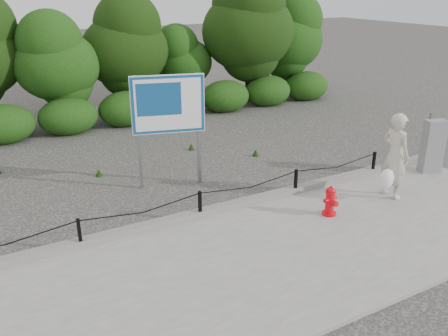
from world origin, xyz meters
TOP-DOWN VIEW (x-y plane):
  - ground at (0.00, 0.00)m, footprint 90.00×90.00m
  - sidewalk at (0.00, -2.00)m, footprint 14.00×4.00m
  - curb at (0.00, 0.05)m, footprint 14.00×0.22m
  - chain_barrier at (0.00, 0.00)m, footprint 10.06×0.06m
  - treeline at (1.25, 8.91)m, footprint 20.28×3.90m
  - fire_hydrant at (2.47, -1.23)m, footprint 0.35×0.37m
  - pedestrian at (4.32, -1.19)m, footprint 0.78×0.74m
  - utility_cabinet at (6.40, -0.61)m, footprint 0.60×0.46m
  - advertising_sign at (0.19, 2.00)m, footprint 1.68×0.57m

SIDE VIEW (x-z plane):
  - ground at x=0.00m, z-range 0.00..0.00m
  - sidewalk at x=0.00m, z-range 0.00..0.08m
  - curb at x=0.00m, z-range 0.08..0.22m
  - fire_hydrant at x=2.47m, z-range 0.06..0.72m
  - chain_barrier at x=0.00m, z-range 0.16..0.76m
  - utility_cabinet at x=6.40m, z-range 0.01..1.55m
  - pedestrian at x=4.32m, z-range 0.05..2.04m
  - advertising_sign at x=0.19m, z-range 0.57..3.33m
  - treeline at x=1.25m, z-range 0.00..5.20m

